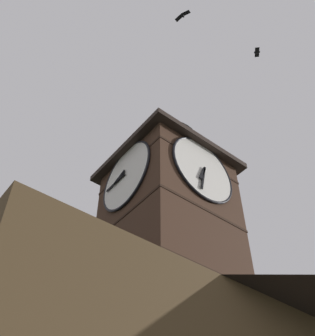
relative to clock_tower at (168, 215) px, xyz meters
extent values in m
cube|color=#422B1E|center=(-0.03, -0.03, -1.00)|extent=(4.07, 4.07, 6.44)
cube|color=black|center=(-0.03, -0.03, -3.45)|extent=(4.11, 4.11, 0.10)
cube|color=black|center=(-0.03, -0.03, -1.04)|extent=(4.11, 4.11, 0.10)
cube|color=black|center=(-0.03, -0.03, 1.38)|extent=(4.11, 4.11, 0.10)
cylinder|color=white|center=(-0.03, 2.04, 0.89)|extent=(2.92, 0.10, 2.92)
torus|color=black|center=(-0.03, 2.06, 0.89)|extent=(3.02, 0.10, 3.02)
cube|color=black|center=(0.11, 2.14, 0.55)|extent=(0.39, 0.04, 0.72)
cube|color=black|center=(0.10, 2.14, 0.31)|extent=(0.33, 0.04, 1.19)
sphere|color=black|center=(-0.03, 2.15, 0.89)|extent=(0.10, 0.10, 0.10)
cylinder|color=white|center=(2.04, -0.03, 0.89)|extent=(0.10, 2.92, 2.92)
torus|color=black|center=(2.06, -0.03, 0.89)|extent=(0.10, 3.02, 3.02)
cube|color=black|center=(2.14, -0.37, 1.01)|extent=(0.04, 0.73, 0.34)
cube|color=black|center=(2.14, -0.62, 0.90)|extent=(0.04, 1.20, 0.11)
sphere|color=black|center=(2.15, -0.03, 0.89)|extent=(0.10, 0.10, 0.10)
cube|color=#2D231E|center=(-0.03, -0.03, 2.34)|extent=(4.77, 4.77, 0.25)
cylinder|color=#D1BC84|center=(-0.03, -0.03, 3.29)|extent=(2.60, 2.60, 1.65)
cylinder|color=#2D2319|center=(-0.03, -0.03, 2.74)|extent=(2.66, 2.66, 0.10)
cylinder|color=#2D2319|center=(-0.03, -0.03, 3.29)|extent=(2.66, 2.66, 0.10)
cylinder|color=#2D2319|center=(-0.03, -0.03, 3.84)|extent=(2.66, 2.66, 0.10)
cone|color=#2D3847|center=(-0.03, -0.03, 4.76)|extent=(2.90, 2.90, 1.30)
sphere|color=#424C5B|center=(-0.03, -0.03, 5.51)|extent=(0.16, 0.16, 0.16)
cone|color=black|center=(-1.04, -7.32, -1.00)|extent=(3.55, 3.55, 5.03)
cone|color=black|center=(-1.04, -7.32, 2.79)|extent=(2.03, 2.03, 5.34)
ellipsoid|color=black|center=(-1.49, 4.83, 7.23)|extent=(0.31, 0.31, 0.16)
cube|color=black|center=(-1.57, 4.75, 7.23)|extent=(0.31, 0.31, 0.03)
cube|color=black|center=(-1.40, 4.92, 7.23)|extent=(0.31, 0.31, 0.03)
ellipsoid|color=black|center=(2.46, 4.14, 6.95)|extent=(0.24, 0.18, 0.12)
cube|color=black|center=(2.50, 3.97, 6.95)|extent=(0.24, 0.38, 0.15)
cube|color=black|center=(2.41, 4.32, 6.95)|extent=(0.24, 0.38, 0.15)
camera|label=1|loc=(8.44, 9.98, -10.44)|focal=45.80mm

